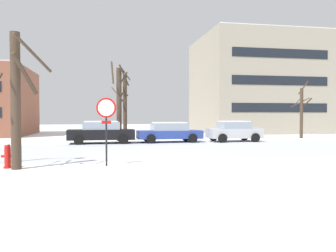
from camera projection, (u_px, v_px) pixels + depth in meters
name	position (u px, v px, depth m)	size (l,w,h in m)	color
ground_plane	(149.00, 158.00, 15.85)	(120.00, 120.00, 0.00)	white
road_surface	(141.00, 150.00, 19.25)	(80.00, 8.92, 0.00)	#B7BCC4
stop_sign	(106.00, 118.00, 13.19)	(0.75, 0.16, 2.59)	black
fire_hydrant	(8.00, 155.00, 12.64)	(0.44, 0.30, 0.92)	red
parked_car_black	(101.00, 132.00, 23.91)	(4.54, 2.16, 1.53)	black
parked_car_blue	(169.00, 132.00, 24.95)	(4.62, 2.18, 1.43)	#283D93
parked_car_silver	(234.00, 131.00, 25.64)	(3.91, 2.19, 1.51)	silver
tree_far_left	(302.00, 111.00, 29.34)	(1.47, 1.39, 4.84)	#423326
tree_far_mid	(125.00, 105.00, 27.37)	(1.50, 1.52, 5.62)	#423326
tree_far_right	(119.00, 102.00, 26.19)	(1.40, 1.46, 6.02)	#423326
tree_near_corner	(16.00, 97.00, 12.29)	(2.08, 1.89, 4.86)	#423326
building_far_right	(255.00, 85.00, 40.14)	(12.76, 11.76, 10.83)	#9E937F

